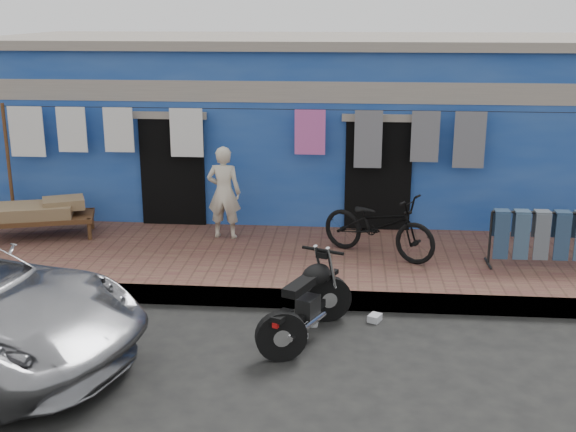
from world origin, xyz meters
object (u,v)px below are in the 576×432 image
Objects in this scene: motorcycle at (306,300)px; jeans_rack at (550,238)px; seated_person at (224,192)px; charpoy at (41,219)px; bicycle at (379,218)px.

motorcycle is 0.93× the size of jeans_rack.
charpoy is (-3.00, -0.24, -0.46)m from seated_person.
motorcycle is at bearing 119.99° from seated_person.
charpoy is (-5.48, 0.48, -0.30)m from bicycle.
seated_person is at bearing 139.12° from motorcycle.
seated_person is at bearing 103.78° from bicycle.
bicycle is 1.10× the size of motorcycle.
motorcycle is 0.87× the size of charpoy.
seated_person reaches higher than charpoy.
seated_person reaches higher than bicycle.
seated_person is 0.82× the size of bicycle.
charpoy is at bearing 174.71° from jeans_rack.
jeans_rack is at bearing 172.98° from seated_person.
motorcycle is at bearing -32.85° from charpoy.
bicycle is 2.47m from jeans_rack.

